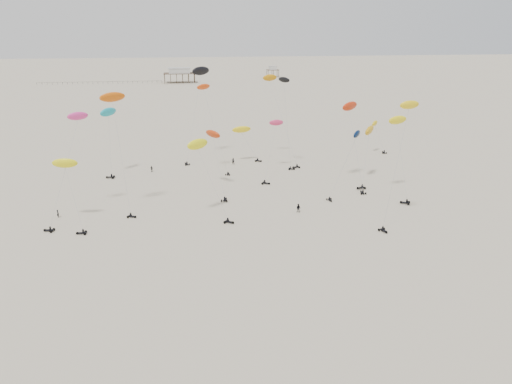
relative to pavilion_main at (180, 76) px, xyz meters
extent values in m
plane|color=beige|center=(10.00, -150.00, -4.22)|extent=(900.00, 900.00, 0.00)
cube|color=brown|center=(0.00, 0.00, 1.93)|extent=(21.00, 13.00, 0.30)
cube|color=silver|center=(0.00, 0.00, 3.68)|extent=(14.00, 8.40, 3.20)
cube|color=#B2B2AD|center=(0.00, 0.00, 5.43)|extent=(15.00, 9.00, 0.30)
cube|color=brown|center=(70.00, 30.00, 0.93)|extent=(9.00, 7.00, 0.30)
cube|color=silver|center=(70.00, 30.00, 2.28)|extent=(5.60, 4.20, 2.40)
cube|color=#B2B2AD|center=(70.00, 30.00, 3.63)|extent=(6.00, 4.50, 0.30)
cube|color=black|center=(-52.00, 0.00, -2.77)|extent=(80.00, 0.10, 0.10)
cylinder|color=gray|center=(35.53, -265.16, 6.98)|extent=(0.03, 0.03, 22.33)
ellipsoid|color=yellow|center=(38.25, -262.41, 18.16)|extent=(4.11, 2.02, 1.96)
cylinder|color=gray|center=(55.48, -210.21, 0.19)|extent=(0.03, 0.03, 8.12)
ellipsoid|color=yellow|center=(54.06, -209.36, 4.59)|extent=(3.52, 3.79, 1.87)
cylinder|color=gray|center=(-25.47, -251.73, 5.35)|extent=(0.03, 0.03, 22.25)
ellipsoid|color=#EE3897|center=(-23.02, -245.43, 14.92)|extent=(4.36, 3.02, 2.02)
cylinder|color=gray|center=(31.12, -248.86, 2.84)|extent=(0.03, 0.03, 14.23)
ellipsoid|color=#041638|center=(34.04, -247.99, 9.95)|extent=(3.31, 3.87, 1.86)
cylinder|color=gray|center=(16.08, -213.86, 0.16)|extent=(0.03, 0.03, 8.69)
ellipsoid|color=yellow|center=(13.83, -213.20, 4.79)|extent=(5.74, 3.41, 2.65)
cylinder|color=gray|center=(5.90, -224.17, 6.61)|extent=(0.03, 0.03, 21.56)
ellipsoid|color=#E44610|center=(3.26, -221.90, 17.53)|extent=(4.28, 3.69, 1.95)
cylinder|color=gray|center=(2.57, -256.22, 2.90)|extent=(0.03, 0.03, 14.94)
ellipsoid|color=#FFFA15|center=(-0.02, -253.32, 10.17)|extent=(4.92, 4.23, 2.37)
cylinder|color=gray|center=(19.28, -228.33, 1.86)|extent=(0.03, 0.03, 18.89)
ellipsoid|color=#DF3468|center=(21.99, -221.02, 7.88)|extent=(3.77, 1.35, 1.83)
cylinder|color=gray|center=(36.94, -240.41, 4.65)|extent=(0.03, 0.03, 20.10)
ellipsoid|color=red|center=(36.94, -234.56, 13.80)|extent=(5.66, 4.92, 2.71)
cylinder|color=gray|center=(-23.40, -256.23, 1.40)|extent=(0.03, 0.03, 13.12)
ellipsoid|color=#FFF515|center=(-25.05, -252.22, 7.19)|extent=(4.94, 2.31, 2.40)
cylinder|color=gray|center=(40.25, -238.34, 1.65)|extent=(0.03, 0.03, 14.19)
ellipsoid|color=gold|center=(42.53, -233.95, 7.72)|extent=(4.86, 5.57, 2.69)
cylinder|color=gray|center=(24.85, -221.94, 7.23)|extent=(0.03, 0.03, 22.11)
ellipsoid|color=black|center=(24.17, -219.69, 18.69)|extent=(3.51, 3.88, 1.84)
cylinder|color=gray|center=(24.96, -215.32, 6.95)|extent=(0.03, 0.03, 25.94)
ellipsoid|color=orange|center=(22.65, -207.94, 18.15)|extent=(4.58, 2.71, 2.11)
cylinder|color=gray|center=(-20.53, -222.18, 3.58)|extent=(0.03, 0.03, 14.85)
ellipsoid|color=#18A2B5|center=(-20.45, -219.71, 11.52)|extent=(4.83, 5.29, 2.59)
cylinder|color=gray|center=(-14.66, -250.35, 7.15)|extent=(0.03, 0.03, 22.18)
ellipsoid|color=#DA5A0B|center=(-15.80, -247.62, 18.76)|extent=(5.57, 4.23, 2.55)
cylinder|color=gray|center=(1.02, -209.82, 7.73)|extent=(0.03, 0.03, 25.20)
ellipsoid|color=black|center=(3.63, -204.76, 19.99)|extent=(5.92, 4.74, 2.80)
cylinder|color=gray|center=(5.04, -240.52, 1.94)|extent=(0.03, 0.03, 15.89)
ellipsoid|color=#C3360D|center=(4.37, -234.74, 8.23)|extent=(4.52, 5.22, 2.43)
cylinder|color=gray|center=(43.96, -249.65, 3.92)|extent=(0.03, 0.03, 17.42)
ellipsoid|color=yellow|center=(44.37, -245.01, 12.14)|extent=(5.12, 3.08, 2.39)
imported|color=black|center=(-27.88, -250.61, -4.22)|extent=(0.79, 0.83, 1.87)
imported|color=black|center=(19.77, -255.61, -4.22)|extent=(1.22, 1.07, 2.16)
imported|color=black|center=(-10.77, -220.36, -4.22)|extent=(1.24, 0.91, 1.88)
imported|color=black|center=(11.04, -216.21, -4.22)|extent=(0.82, 0.61, 2.13)
camera|label=1|loc=(-3.89, -347.87, 31.61)|focal=35.00mm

